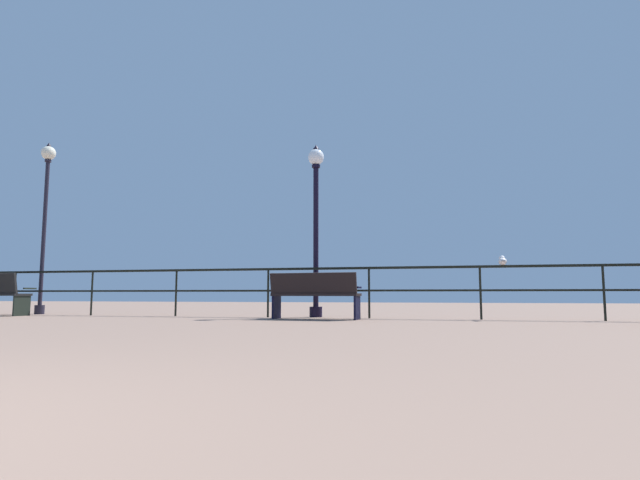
{
  "coord_description": "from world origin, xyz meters",
  "views": [
    {
      "loc": [
        2.57,
        -0.64,
        0.48
      ],
      "look_at": [
        0.18,
        9.23,
        1.56
      ],
      "focal_mm": 28.73,
      "sensor_mm": 36.0,
      "label": 1
    }
  ],
  "objects_px": {
    "lamppost_left": "(46,201)",
    "seagull_on_rail": "(502,261)",
    "bench_near_left": "(315,292)",
    "lamppost_center": "(316,210)"
  },
  "relations": [
    {
      "from": "bench_near_left",
      "to": "seagull_on_rail",
      "type": "bearing_deg",
      "value": 11.12
    },
    {
      "from": "bench_near_left",
      "to": "lamppost_center",
      "type": "relative_size",
      "value": 0.47
    },
    {
      "from": "bench_near_left",
      "to": "lamppost_center",
      "type": "xyz_separation_m",
      "value": [
        -0.21,
        0.96,
        1.78
      ]
    },
    {
      "from": "bench_near_left",
      "to": "lamppost_left",
      "type": "xyz_separation_m",
      "value": [
        -7.19,
        0.96,
        2.27
      ]
    },
    {
      "from": "lamppost_left",
      "to": "seagull_on_rail",
      "type": "xyz_separation_m",
      "value": [
        10.76,
        -0.26,
        -1.67
      ]
    },
    {
      "from": "bench_near_left",
      "to": "lamppost_center",
      "type": "distance_m",
      "value": 2.03
    },
    {
      "from": "lamppost_center",
      "to": "seagull_on_rail",
      "type": "height_order",
      "value": "lamppost_center"
    },
    {
      "from": "lamppost_left",
      "to": "lamppost_center",
      "type": "height_order",
      "value": "lamppost_left"
    },
    {
      "from": "bench_near_left",
      "to": "lamppost_left",
      "type": "relative_size",
      "value": 0.41
    },
    {
      "from": "lamppost_left",
      "to": "lamppost_center",
      "type": "relative_size",
      "value": 1.15
    }
  ]
}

